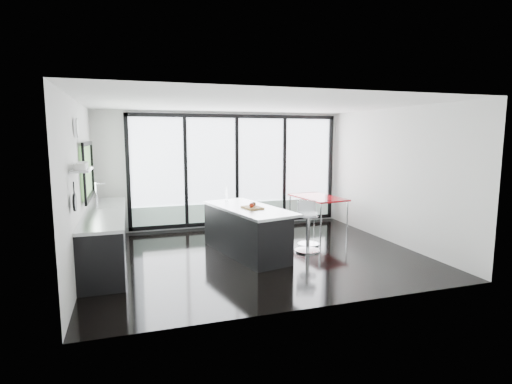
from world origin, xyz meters
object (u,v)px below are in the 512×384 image
object	(u,v)px
island	(245,230)
red_table	(317,213)
bar_stool_near	(308,232)
bar_stool_far	(309,228)

from	to	relation	value
island	red_table	bearing A→B (deg)	33.03
bar_stool_near	red_table	distance (m)	2.00
bar_stool_far	red_table	bearing A→B (deg)	46.15
island	bar_stool_near	bearing A→B (deg)	-11.49
red_table	bar_stool_far	bearing A→B (deg)	-123.26
bar_stool_far	bar_stool_near	bearing A→B (deg)	-128.51
red_table	bar_stool_near	bearing A→B (deg)	-121.98
bar_stool_far	red_table	world-z (taller)	red_table
bar_stool_far	red_table	xyz separation A→B (m)	(0.83, 1.27, 0.05)
island	bar_stool_near	distance (m)	1.21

